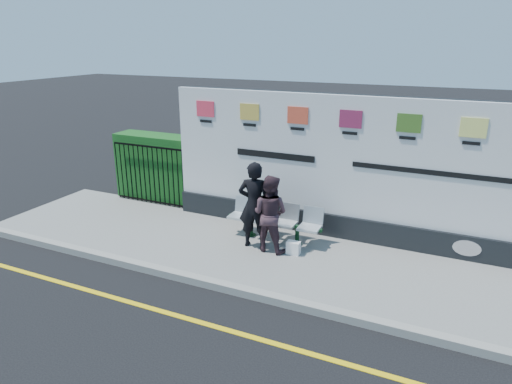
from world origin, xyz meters
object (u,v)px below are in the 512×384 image
at_px(billboard, 348,179).
at_px(woman_left, 254,205).
at_px(woman_right, 270,213).
at_px(bench, 274,230).

bearing_deg(billboard, woman_left, -142.08).
xyz_separation_m(billboard, woman_right, (-1.21, -1.26, -0.52)).
bearing_deg(woman_left, billboard, -155.19).
relative_size(billboard, woman_left, 4.48).
relative_size(billboard, bench, 3.99).
xyz_separation_m(woman_left, woman_right, (0.35, -0.04, -0.11)).
height_order(woman_left, woman_right, woman_left).
distance_m(woman_left, woman_right, 0.37).
bearing_deg(woman_left, woman_right, 160.37).
bearing_deg(bench, billboard, 29.71).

